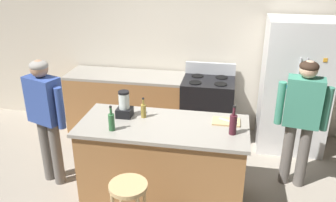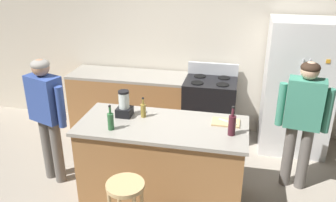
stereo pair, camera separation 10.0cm
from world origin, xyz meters
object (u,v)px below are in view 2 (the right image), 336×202
person_by_island_left (47,110)px  bar_stool (126,198)px  person_by_sink_right (303,115)px  chef_knife (228,121)px  refrigerator (297,88)px  cutting_board (226,122)px  kitchen_island (163,161)px  bottle_olive_oil (111,121)px  stove_range (209,109)px  bottle_vinegar (143,110)px  blender_appliance (124,106)px  bottle_wine (232,125)px

person_by_island_left → bar_stool: bearing=-34.5°
person_by_island_left → person_by_sink_right: size_ratio=0.99×
person_by_sink_right → chef_knife: bearing=-156.3°
refrigerator → cutting_board: bearing=-124.3°
person_by_island_left → bar_stool: (1.24, -0.85, -0.41)m
cutting_board → kitchen_island: bearing=-165.9°
bottle_olive_oil → chef_knife: size_ratio=1.25×
kitchen_island → cutting_board: bearing=14.1°
stove_range → person_by_island_left: person_by_island_left is taller
person_by_island_left → bottle_vinegar: (1.16, 0.09, 0.07)m
bottle_olive_oil → refrigerator: bearing=39.7°
stove_range → bottle_vinegar: (-0.63, -1.39, 0.55)m
refrigerator → person_by_island_left: 3.32m
person_by_island_left → chef_knife: bearing=3.2°
person_by_island_left → blender_appliance: size_ratio=5.17×
stove_range → bar_stool: stove_range is taller
blender_appliance → bottle_vinegar: blender_appliance is taller
chef_knife → refrigerator: bearing=84.9°
bar_stool → stove_range: bearing=76.8°
blender_appliance → bottle_wine: bearing=-9.5°
person_by_sink_right → blender_appliance: bearing=-168.2°
refrigerator → bottle_olive_oil: 2.71m
stove_range → bar_stool: 2.39m
bottle_olive_oil → bottle_vinegar: size_ratio=1.17×
stove_range → blender_appliance: size_ratio=3.68×
bottle_olive_oil → bottle_vinegar: 0.44m
stove_range → person_by_sink_right: (1.14, -0.99, 0.48)m
bottle_olive_oil → chef_knife: (1.19, 0.40, -0.08)m
stove_range → bottle_olive_oil: bearing=-116.6°
bar_stool → bottle_vinegar: bottle_vinegar is taller
kitchen_island → person_by_sink_right: person_by_sink_right is taller
blender_appliance → refrigerator: bearing=34.0°
stove_range → blender_appliance: blender_appliance is taller
refrigerator → bottle_wine: size_ratio=5.94×
kitchen_island → bar_stool: (-0.17, -0.80, 0.07)m
chef_knife → bottle_vinegar: bearing=-149.5°
blender_appliance → bottle_vinegar: (0.22, 0.02, -0.04)m
person_by_sink_right → bar_stool: 2.19m
person_by_island_left → bottle_vinegar: bearing=4.3°
bar_stool → blender_appliance: 1.10m
cutting_board → chef_knife: (0.02, 0.00, 0.01)m
bottle_vinegar → chef_knife: size_ratio=1.07×
chef_knife → person_by_sink_right: bearing=52.3°
kitchen_island → bottle_wine: bearing=-6.3°
refrigerator → person_by_island_left: size_ratio=1.19×
refrigerator → bottle_vinegar: size_ratio=7.95×
person_by_island_left → chef_knife: size_ratio=7.18×
bottle_wine → bottle_vinegar: bearing=167.6°
person_by_sink_right → blender_appliance: 2.04m
blender_appliance → cutting_board: bearing=2.5°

